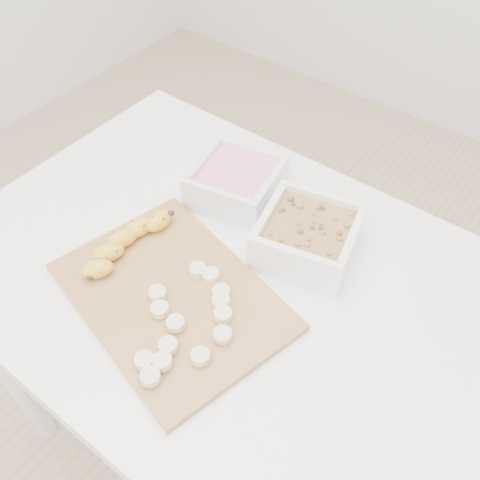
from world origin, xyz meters
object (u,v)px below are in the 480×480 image
Objects in this scene: table at (230,305)px; cutting_board at (172,296)px; bowl_granola at (308,236)px; banana at (125,244)px; bowl_yogurt at (236,182)px.

table is 0.15m from cutting_board.
bowl_granola reaches higher than cutting_board.
cutting_board is (-0.04, -0.10, 0.10)m from table.
banana is at bearing -140.41° from bowl_granola.
bowl_granola is at bearing 58.51° from table.
cutting_board is 1.99× the size of banana.
table is 5.07× the size of bowl_granola.
table is at bearing -55.76° from bowl_yogurt.
banana is (-0.13, 0.02, 0.02)m from cutting_board.
bowl_granola is at bearing -11.17° from bowl_yogurt.
bowl_yogurt is 0.97× the size of banana.
bowl_granola is 1.04× the size of banana.
bowl_granola is at bearing 62.23° from cutting_board.
table is at bearing 38.28° from banana.
table is 5.44× the size of bowl_yogurt.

